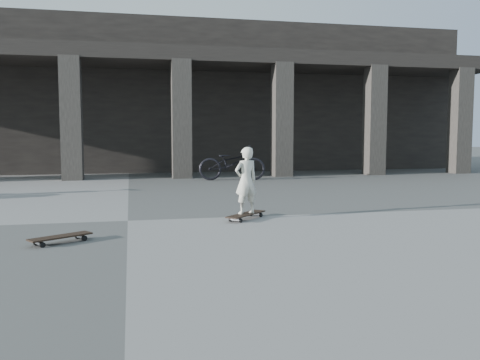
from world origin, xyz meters
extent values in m
plane|color=#4F4F4D|center=(0.00, 0.00, 0.00)|extent=(90.00, 90.00, 0.00)
cube|color=black|center=(0.00, 14.00, 3.00)|extent=(28.00, 6.00, 6.00)
cube|color=black|center=(0.00, 9.60, 4.20)|extent=(28.00, 2.80, 0.50)
cube|color=#2A2723|center=(-1.79, 8.50, 2.00)|extent=(0.65, 0.65, 4.00)
cube|color=#2A2723|center=(1.79, 8.50, 2.00)|extent=(0.65, 0.65, 4.00)
cube|color=#2A2723|center=(5.36, 8.50, 2.00)|extent=(0.65, 0.65, 4.00)
cube|color=#2A2723|center=(8.93, 8.50, 2.00)|extent=(0.65, 0.65, 4.00)
cube|color=#2A2723|center=(12.50, 8.50, 2.00)|extent=(0.65, 0.65, 4.00)
cube|color=black|center=(2.04, -0.27, 0.09)|extent=(0.86, 0.88, 0.02)
cube|color=#B2B2B7|center=(2.28, -0.02, 0.05)|extent=(0.19, 0.18, 0.03)
cube|color=#B2B2B7|center=(1.80, -0.52, 0.05)|extent=(0.19, 0.18, 0.03)
cylinder|color=black|center=(2.21, 0.05, 0.04)|extent=(0.07, 0.07, 0.07)
cylinder|color=black|center=(2.36, -0.09, 0.04)|extent=(0.07, 0.07, 0.07)
cylinder|color=black|center=(1.72, -0.45, 0.04)|extent=(0.07, 0.07, 0.07)
cylinder|color=black|center=(1.87, -0.60, 0.04)|extent=(0.07, 0.07, 0.07)
cube|color=black|center=(-0.89, -1.66, 0.09)|extent=(0.84, 0.66, 0.02)
cube|color=#B2B2B7|center=(-0.64, -1.49, 0.05)|extent=(0.15, 0.19, 0.03)
cube|color=#B2B2B7|center=(-1.15, -1.83, 0.05)|extent=(0.15, 0.19, 0.03)
cylinder|color=black|center=(-0.70, -1.41, 0.04)|extent=(0.08, 0.07, 0.08)
cylinder|color=black|center=(-0.59, -1.57, 0.04)|extent=(0.08, 0.07, 0.08)
cylinder|color=black|center=(-1.20, -1.75, 0.04)|extent=(0.08, 0.07, 0.08)
cylinder|color=black|center=(-1.09, -1.91, 0.04)|extent=(0.08, 0.07, 0.08)
imported|color=silver|center=(2.04, -0.27, 0.69)|extent=(0.49, 0.39, 1.17)
imported|color=black|center=(3.31, 7.30, 0.57)|extent=(2.25, 1.06, 1.14)
camera|label=1|loc=(0.06, -8.89, 1.49)|focal=38.00mm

